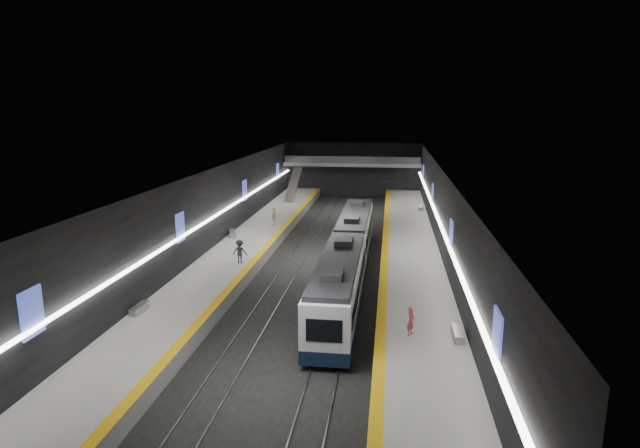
# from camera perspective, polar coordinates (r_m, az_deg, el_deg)

# --- Properties ---
(ground) EXTENTS (70.00, 70.00, 0.00)m
(ground) POSITION_cam_1_polar(r_m,az_deg,el_deg) (47.52, 0.49, -3.87)
(ground) COLOR black
(ground) RESTS_ON ground
(ceiling) EXTENTS (20.00, 70.00, 0.04)m
(ceiling) POSITION_cam_1_polar(r_m,az_deg,el_deg) (45.90, 0.51, 5.75)
(ceiling) COLOR beige
(ceiling) RESTS_ON wall_left
(wall_left) EXTENTS (0.04, 70.00, 8.00)m
(wall_left) POSITION_cam_1_polar(r_m,az_deg,el_deg) (48.77, -11.24, 1.15)
(wall_left) COLOR black
(wall_left) RESTS_ON ground
(wall_right) EXTENTS (0.04, 70.00, 8.00)m
(wall_right) POSITION_cam_1_polar(r_m,az_deg,el_deg) (46.42, 12.85, 0.51)
(wall_right) COLOR black
(wall_right) RESTS_ON ground
(wall_back) EXTENTS (20.00, 0.04, 8.00)m
(wall_back) POSITION_cam_1_polar(r_m,az_deg,el_deg) (80.98, 3.57, 5.83)
(wall_back) COLOR black
(wall_back) RESTS_ON ground
(platform_left) EXTENTS (5.00, 70.00, 1.00)m
(platform_left) POSITION_cam_1_polar(r_m,az_deg,el_deg) (48.84, -8.28, -2.94)
(platform_left) COLOR slate
(platform_left) RESTS_ON ground
(tile_surface_left) EXTENTS (5.00, 70.00, 0.02)m
(tile_surface_left) POSITION_cam_1_polar(r_m,az_deg,el_deg) (48.70, -8.30, -2.36)
(tile_surface_left) COLOR #B0B0AB
(tile_surface_left) RESTS_ON platform_left
(tactile_strip_left) EXTENTS (0.60, 70.00, 0.02)m
(tactile_strip_left) POSITION_cam_1_polar(r_m,az_deg,el_deg) (48.16, -5.78, -2.45)
(tactile_strip_left) COLOR #F2B30C
(tactile_strip_left) RESTS_ON platform_left
(platform_right) EXTENTS (5.00, 70.00, 1.00)m
(platform_right) POSITION_cam_1_polar(r_m,az_deg,el_deg) (47.09, 9.61, -3.57)
(platform_right) COLOR slate
(platform_right) RESTS_ON ground
(tile_surface_right) EXTENTS (5.00, 70.00, 0.02)m
(tile_surface_right) POSITION_cam_1_polar(r_m,az_deg,el_deg) (46.95, 9.63, -2.97)
(tile_surface_right) COLOR #B0B0AB
(tile_surface_right) RESTS_ON platform_right
(tactile_strip_right) EXTENTS (0.60, 70.00, 0.02)m
(tactile_strip_right) POSITION_cam_1_polar(r_m,az_deg,el_deg) (46.91, 6.94, -2.89)
(tactile_strip_right) COLOR #F2B30C
(tactile_strip_right) RESTS_ON platform_right
(rails) EXTENTS (6.52, 70.00, 0.12)m
(rails) POSITION_cam_1_polar(r_m,az_deg,el_deg) (47.50, 0.49, -3.80)
(rails) COLOR gray
(rails) RESTS_ON ground
(train) EXTENTS (2.69, 30.04, 3.60)m
(train) POSITION_cam_1_polar(r_m,az_deg,el_deg) (41.52, 3.01, -3.17)
(train) COLOR #0E1E35
(train) RESTS_ON ground
(ad_posters) EXTENTS (19.94, 53.50, 2.20)m
(ad_posters) POSITION_cam_1_polar(r_m,az_deg,el_deg) (47.42, 0.65, 1.69)
(ad_posters) COLOR #4456CD
(ad_posters) RESTS_ON wall_left
(cove_light_left) EXTENTS (0.25, 68.60, 0.12)m
(cove_light_left) POSITION_cam_1_polar(r_m,az_deg,el_deg) (48.74, -11.01, 0.92)
(cove_light_left) COLOR white
(cove_light_left) RESTS_ON wall_left
(cove_light_right) EXTENTS (0.25, 68.60, 0.12)m
(cove_light_right) POSITION_cam_1_polar(r_m,az_deg,el_deg) (46.44, 12.59, 0.27)
(cove_light_right) COLOR white
(cove_light_right) RESTS_ON wall_right
(mezzanine_bridge) EXTENTS (20.00, 3.00, 1.50)m
(mezzanine_bridge) POSITION_cam_1_polar(r_m,az_deg,el_deg) (78.81, 3.47, 6.41)
(mezzanine_bridge) COLOR gray
(mezzanine_bridge) RESTS_ON wall_left
(escalator) EXTENTS (1.20, 7.50, 3.92)m
(escalator) POSITION_cam_1_polar(r_m,az_deg,el_deg) (73.19, -2.83, 4.26)
(escalator) COLOR #99999E
(escalator) RESTS_ON platform_left
(bench_left_near) EXTENTS (0.58, 1.80, 0.43)m
(bench_left_near) POSITION_cam_1_polar(r_m,az_deg,el_deg) (35.05, -18.71, -8.54)
(bench_left_near) COLOR #99999E
(bench_left_near) RESTS_ON platform_left
(bench_left_far) EXTENTS (1.21, 2.14, 0.51)m
(bench_left_far) POSITION_cam_1_polar(r_m,az_deg,el_deg) (52.69, -9.30, -0.98)
(bench_left_far) COLOR #99999E
(bench_left_far) RESTS_ON platform_left
(bench_right_near) EXTENTS (0.53, 1.91, 0.47)m
(bench_right_near) POSITION_cam_1_polar(r_m,az_deg,el_deg) (30.70, 14.52, -11.28)
(bench_right_near) COLOR #99999E
(bench_right_near) RESTS_ON platform_right
(bench_right_far) EXTENTS (0.74, 1.83, 0.43)m
(bench_right_far) POSITION_cam_1_polar(r_m,az_deg,el_deg) (66.21, 10.70, 1.70)
(bench_right_far) COLOR #99999E
(bench_right_far) RESTS_ON platform_right
(passenger_right_a) EXTENTS (0.60, 0.70, 1.62)m
(passenger_right_a) POSITION_cam_1_polar(r_m,az_deg,el_deg) (30.32, 9.67, -10.18)
(passenger_right_a) COLOR #B4434C
(passenger_right_a) RESTS_ON platform_right
(passenger_left_a) EXTENTS (0.58, 1.17, 1.94)m
(passenger_left_a) POSITION_cam_1_polar(r_m,az_deg,el_deg) (56.58, -4.96, 0.81)
(passenger_left_a) COLOR silver
(passenger_left_a) RESTS_ON platform_left
(passenger_left_b) EXTENTS (1.24, 0.73, 1.90)m
(passenger_left_b) POSITION_cam_1_polar(r_m,az_deg,el_deg) (43.40, -8.54, -2.93)
(passenger_left_b) COLOR #3A3C41
(passenger_left_b) RESTS_ON platform_left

